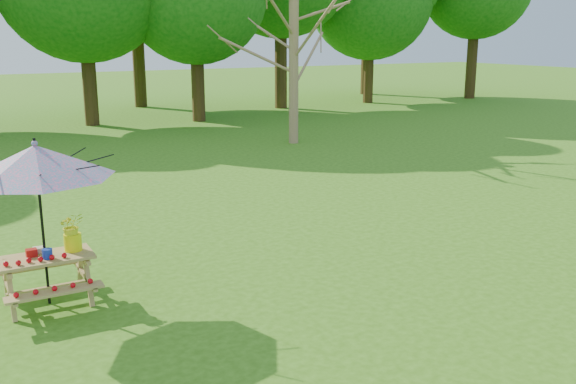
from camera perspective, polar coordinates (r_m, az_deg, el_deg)
picnic_table at (r=9.21m, az=-20.59°, el=-7.40°), size 1.20×1.32×0.67m
patio_umbrella at (r=8.79m, az=-21.48°, el=2.54°), size 2.15×2.15×2.25m
produce_bins at (r=9.11m, az=-21.18°, el=-5.04°), size 0.30×0.45×0.13m
tomatoes_row at (r=8.90m, az=-21.56°, el=-5.63°), size 0.77×0.13×0.07m
flower_bucket at (r=9.14m, az=-18.66°, el=-3.26°), size 0.34×0.30×0.53m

